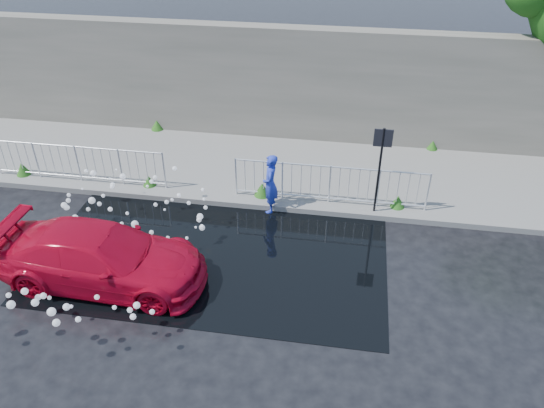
{
  "coord_description": "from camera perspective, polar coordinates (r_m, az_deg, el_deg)",
  "views": [
    {
      "loc": [
        3.39,
        -8.55,
        7.89
      ],
      "look_at": [
        1.74,
        1.73,
        1.0
      ],
      "focal_mm": 35.0,
      "sensor_mm": 36.0,
      "label": 1
    }
  ],
  "objects": [
    {
      "name": "curb",
      "position": [
        14.35,
        -6.06,
        0.3
      ],
      "size": [
        30.0,
        0.25,
        0.16
      ],
      "primitive_type": "cube",
      "color": "gray",
      "rests_on": "ground"
    },
    {
      "name": "ground",
      "position": [
        12.12,
        -9.54,
        -7.71
      ],
      "size": [
        90.0,
        90.0,
        0.0
      ],
      "primitive_type": "plane",
      "color": "black",
      "rests_on": "ground"
    },
    {
      "name": "railing_right",
      "position": [
        13.89,
        6.22,
        2.27
      ],
      "size": [
        5.05,
        0.05,
        1.1
      ],
      "color": "silver",
      "rests_on": "pavement"
    },
    {
      "name": "weeds",
      "position": [
        15.46,
        -5.82,
        3.99
      ],
      "size": [
        12.17,
        3.93,
        0.38
      ],
      "color": "#154312",
      "rests_on": "pavement"
    },
    {
      "name": "railing_left",
      "position": [
        15.73,
        -20.17,
        4.24
      ],
      "size": [
        5.05,
        0.05,
        1.1
      ],
      "color": "silver",
      "rests_on": "pavement"
    },
    {
      "name": "person",
      "position": [
        13.62,
        -0.18,
        2.17
      ],
      "size": [
        0.44,
        0.62,
        1.62
      ],
      "primitive_type": "imported",
      "rotation": [
        0.0,
        0.0,
        -1.48
      ],
      "color": "#2436B7",
      "rests_on": "ground"
    },
    {
      "name": "pavement",
      "position": [
        16.0,
        -4.3,
        4.16
      ],
      "size": [
        30.0,
        4.0,
        0.15
      ],
      "primitive_type": "cube",
      "color": "gray",
      "rests_on": "ground"
    },
    {
      "name": "retaining_wall",
      "position": [
        17.18,
        -2.9,
        13.05
      ],
      "size": [
        30.0,
        0.6,
        3.5
      ],
      "primitive_type": "cube",
      "color": "#5B584C",
      "rests_on": "pavement"
    },
    {
      "name": "water_spray",
      "position": [
        12.49,
        -17.96,
        -3.19
      ],
      "size": [
        3.69,
        5.58,
        0.84
      ],
      "color": "white",
      "rests_on": "ground"
    },
    {
      "name": "sign_post",
      "position": [
        13.2,
        11.62,
        4.92
      ],
      "size": [
        0.45,
        0.06,
        2.5
      ],
      "color": "black",
      "rests_on": "ground"
    },
    {
      "name": "puddle",
      "position": [
        12.71,
        -6.06,
        -5.05
      ],
      "size": [
        8.0,
        5.0,
        0.01
      ],
      "primitive_type": "cube",
      "color": "black",
      "rests_on": "ground"
    },
    {
      "name": "red_car",
      "position": [
        12.01,
        -17.8,
        -5.45
      ],
      "size": [
        4.56,
        1.94,
        1.31
      ],
      "primitive_type": "imported",
      "rotation": [
        0.0,
        0.0,
        1.55
      ],
      "color": "#B80721",
      "rests_on": "ground"
    }
  ]
}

